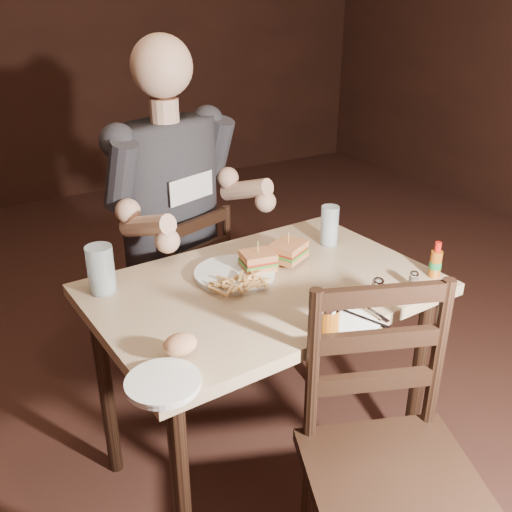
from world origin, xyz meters
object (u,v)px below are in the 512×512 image
diner (176,178)px  dinner_plate (235,275)px  syrup_dispenser (327,317)px  glass_right (329,226)px  chair_far (175,296)px  glass_left (101,269)px  chair_near (394,483)px  main_table (264,309)px  side_plate (163,384)px  hot_sauce (436,260)px

diner → dinner_plate: (-0.03, -0.53, -0.18)m
syrup_dispenser → glass_right: bearing=48.8°
chair_far → syrup_dispenser: 1.09m
glass_left → chair_near: bearing=-60.7°
main_table → side_plate: size_ratio=6.31×
chair_near → chair_far: bearing=113.9°
glass_left → side_plate: bearing=-91.7°
glass_right → syrup_dispenser: size_ratio=1.52×
main_table → side_plate: side_plate is taller
hot_sauce → side_plate: (-0.99, -0.09, -0.06)m
chair_far → diner: 0.55m
diner → glass_right: (0.40, -0.47, -0.12)m
dinner_plate → chair_near: bearing=-84.4°
side_plate → main_table: bearing=34.5°
syrup_dispenser → hot_sauce: bearing=6.7°
glass_right → hot_sauce: glass_right is taller
main_table → chair_far: (-0.05, 0.67, -0.26)m
hot_sauce → glass_left: bearing=155.3°
chair_far → glass_right: 0.80m
chair_far → chair_near: 1.31m
dinner_plate → glass_left: (-0.40, 0.12, 0.07)m
diner → glass_left: (-0.43, -0.41, -0.11)m
hot_sauce → dinner_plate: bearing=150.1°
chair_far → dinner_plate: bearing=69.9°
chair_near → diner: bearing=113.2°
hot_sauce → side_plate: size_ratio=0.70×
side_plate → diner: bearing=64.7°
chair_near → dinner_plate: 0.79m
hot_sauce → syrup_dispenser: 0.52m
dinner_plate → hot_sauce: 0.66m
main_table → hot_sauce: bearing=-24.8°
chair_near → hot_sauce: (0.50, 0.40, 0.36)m
chair_near → dinner_plate: (-0.07, 0.73, 0.30)m
dinner_plate → syrup_dispenser: size_ratio=2.67×
main_table → dinner_plate: dinner_plate is taller
glass_right → syrup_dispenser: 0.61m
glass_left → syrup_dispenser: 0.72m
dinner_plate → side_plate: 0.60m
chair_near → glass_right: chair_near is taller
dinner_plate → glass_left: glass_left is taller
main_table → syrup_dispenser: syrup_dispenser is taller
chair_far → side_plate: size_ratio=4.64×
chair_far → hot_sauce: hot_sauce is taller
diner → side_plate: (-0.45, -0.95, -0.19)m
diner → chair_far: bearing=90.0°
chair_far → hot_sauce: 1.15m
chair_far → side_plate: (-0.43, -1.00, 0.36)m
main_table → chair_far: chair_far is taller
glass_right → glass_left: bearing=175.9°
glass_left → syrup_dispenser: bearing=-49.6°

